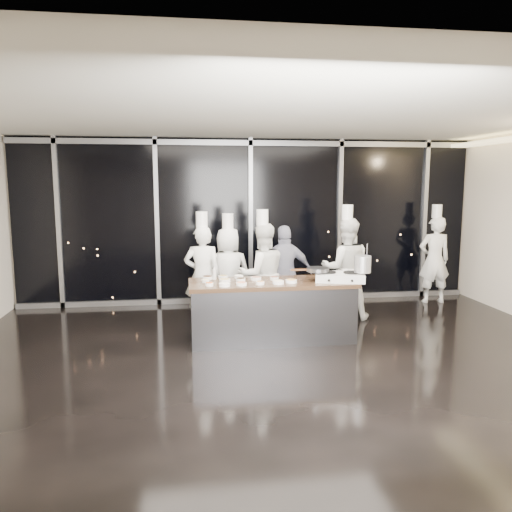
{
  "coord_description": "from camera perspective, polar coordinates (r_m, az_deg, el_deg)",
  "views": [
    {
      "loc": [
        -1.24,
        -6.27,
        2.35
      ],
      "look_at": [
        -0.2,
        1.2,
        1.24
      ],
      "focal_mm": 35.0,
      "sensor_mm": 36.0,
      "label": 1
    }
  ],
  "objects": [
    {
      "name": "guest",
      "position": [
        8.6,
        3.34,
        -1.91
      ],
      "size": [
        0.96,
        0.41,
        1.63
      ],
      "rotation": [
        0.0,
        0.0,
        3.16
      ],
      "color": "#131436",
      "rests_on": "ground"
    },
    {
      "name": "chef_right",
      "position": [
        8.76,
        10.23,
        -1.38
      ],
      "size": [
        0.96,
        0.81,
        1.98
      ],
      "rotation": [
        0.0,
        0.0,
        2.96
      ],
      "color": "white",
      "rests_on": "ground"
    },
    {
      "name": "squeeze_bottle",
      "position": [
        7.55,
        -4.78,
        -1.97
      ],
      "size": [
        0.06,
        0.06,
        0.21
      ],
      "color": "silver",
      "rests_on": "demo_counter"
    },
    {
      "name": "chef_far_left",
      "position": [
        8.25,
        -6.13,
        -2.13
      ],
      "size": [
        0.63,
        0.44,
        1.89
      ],
      "rotation": [
        0.0,
        0.0,
        3.07
      ],
      "color": "white",
      "rests_on": "ground"
    },
    {
      "name": "chef_side",
      "position": [
        10.37,
        19.71,
        -0.3
      ],
      "size": [
        0.64,
        0.44,
        1.93
      ],
      "rotation": [
        0.0,
        0.0,
        3.09
      ],
      "color": "white",
      "rests_on": "ground"
    },
    {
      "name": "prep_bowls",
      "position": [
        7.35,
        -1.51,
        -2.8
      ],
      "size": [
        1.38,
        0.73,
        0.05
      ],
      "color": "white",
      "rests_on": "demo_counter"
    },
    {
      "name": "frying_pan",
      "position": [
        7.48,
        7.01,
        -1.55
      ],
      "size": [
        0.6,
        0.4,
        0.06
      ],
      "rotation": [
        0.0,
        0.0,
        -0.25
      ],
      "color": "slate",
      "rests_on": "stove"
    },
    {
      "name": "stove",
      "position": [
        7.53,
        9.53,
        -2.34
      ],
      "size": [
        0.8,
        0.6,
        0.14
      ],
      "rotation": [
        0.0,
        0.0,
        -0.25
      ],
      "color": "silver",
      "rests_on": "demo_counter"
    },
    {
      "name": "chef_left",
      "position": [
        8.56,
        -3.19,
        -1.94
      ],
      "size": [
        0.83,
        0.58,
        1.84
      ],
      "rotation": [
        0.0,
        0.0,
        3.24
      ],
      "color": "white",
      "rests_on": "ground"
    },
    {
      "name": "demo_counter",
      "position": [
        7.52,
        1.83,
        -6.24
      ],
      "size": [
        2.46,
        0.86,
        0.9
      ],
      "color": "#36363B",
      "rests_on": "ground"
    },
    {
      "name": "ground",
      "position": [
        6.81,
        3.13,
        -11.82
      ],
      "size": [
        9.0,
        9.0,
        0.0
      ],
      "primitive_type": "plane",
      "color": "black",
      "rests_on": "ground"
    },
    {
      "name": "stock_pot",
      "position": [
        7.5,
        12.08,
        -0.91
      ],
      "size": [
        0.3,
        0.3,
        0.25
      ],
      "primitive_type": "cylinder",
      "rotation": [
        0.0,
        0.0,
        -0.25
      ],
      "color": "#B4B5B7",
      "rests_on": "stove"
    },
    {
      "name": "room_shell",
      "position": [
        6.43,
        4.84,
        7.42
      ],
      "size": [
        9.02,
        7.02,
        3.21
      ],
      "color": "beige",
      "rests_on": "ground"
    },
    {
      "name": "window_wall",
      "position": [
        9.81,
        -0.65,
        3.99
      ],
      "size": [
        8.9,
        0.11,
        3.2
      ],
      "color": "black",
      "rests_on": "ground"
    },
    {
      "name": "chef_center",
      "position": [
        8.21,
        0.71,
        -2.09
      ],
      "size": [
        0.91,
        0.75,
        1.92
      ],
      "rotation": [
        0.0,
        0.0,
        3.28
      ],
      "color": "white",
      "rests_on": "ground"
    }
  ]
}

